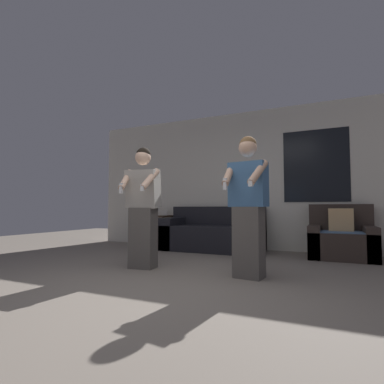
{
  "coord_description": "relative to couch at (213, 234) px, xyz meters",
  "views": [
    {
      "loc": [
        1.47,
        -2.43,
        0.77
      ],
      "look_at": [
        -0.06,
        0.93,
        0.98
      ],
      "focal_mm": 28.0,
      "sensor_mm": 36.0,
      "label": 1
    }
  ],
  "objects": [
    {
      "name": "ground_plane",
      "position": [
        0.51,
        -2.88,
        -0.3
      ],
      "size": [
        14.0,
        14.0,
        0.0
      ],
      "primitive_type": "plane",
      "color": "slate"
    },
    {
      "name": "wall_back",
      "position": [
        0.53,
        0.48,
        1.05
      ],
      "size": [
        6.74,
        0.07,
        2.7
      ],
      "color": "beige",
      "rests_on": "ground_plane"
    },
    {
      "name": "couch",
      "position": [
        0.0,
        0.0,
        0.0
      ],
      "size": [
        1.87,
        0.88,
        0.82
      ],
      "color": "black",
      "rests_on": "ground_plane"
    },
    {
      "name": "armchair",
      "position": [
        2.17,
        0.01,
        -0.0
      ],
      "size": [
        0.96,
        0.83,
        0.85
      ],
      "color": "#332823",
      "rests_on": "ground_plane"
    },
    {
      "name": "side_table",
      "position": [
        -1.31,
        0.18,
        0.26
      ],
      "size": [
        0.58,
        0.49,
        0.79
      ],
      "color": "#332319",
      "rests_on": "ground_plane"
    },
    {
      "name": "person_left",
      "position": [
        -0.24,
        -1.97,
        0.5
      ],
      "size": [
        0.49,
        0.51,
        1.59
      ],
      "color": "#56514C",
      "rests_on": "ground_plane"
    },
    {
      "name": "person_right",
      "position": [
        1.16,
        -1.94,
        0.52
      ],
      "size": [
        0.48,
        0.5,
        1.62
      ],
      "color": "#56514C",
      "rests_on": "ground_plane"
    }
  ]
}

